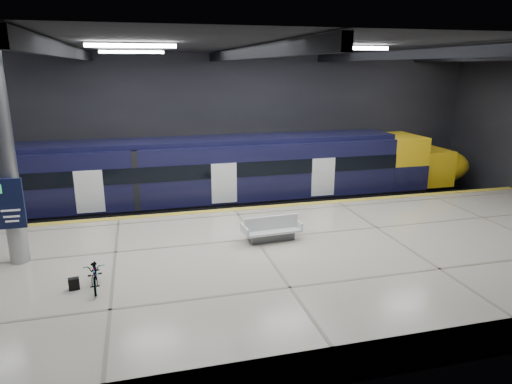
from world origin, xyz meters
name	(u,v)px	position (x,y,z in m)	size (l,w,h in m)	color
ground	(249,256)	(0.00, 0.00, 0.00)	(30.00, 30.00, 0.00)	black
room_shell	(249,111)	(0.00, 0.00, 5.72)	(30.10, 16.10, 8.05)	black
platform	(266,269)	(0.00, -2.50, 0.55)	(30.00, 11.00, 1.10)	beige
safety_strip	(235,209)	(0.00, 2.75, 1.11)	(30.00, 0.40, 0.01)	gold
rails	(224,213)	(0.00, 5.50, 0.08)	(30.00, 1.52, 0.16)	gray
train	(195,177)	(-1.41, 5.50, 2.06)	(29.40, 2.84, 3.79)	black
bench	(271,232)	(0.53, -1.28, 1.43)	(2.18, 1.03, 0.94)	#595B60
bicycle	(95,273)	(-5.45, -3.55, 1.53)	(0.57, 1.65, 0.87)	#99999E
pannier_bag	(74,284)	(-6.05, -3.55, 1.28)	(0.30, 0.18, 0.35)	black
info_column	(6,161)	(-8.00, -1.03, 4.46)	(0.90, 0.78, 6.90)	#9EA0A5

